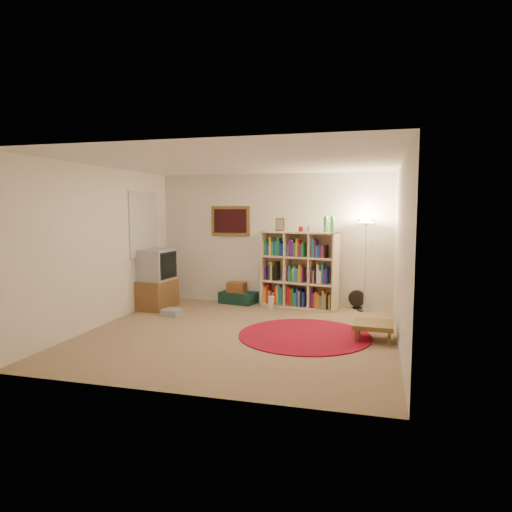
# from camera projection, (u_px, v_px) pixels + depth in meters

# --- Properties ---
(room) EXTENTS (4.54, 4.54, 2.54)m
(room) POSITION_uv_depth(u_px,v_px,m) (236.00, 249.00, 6.66)
(room) COLOR #987959
(room) RESTS_ON ground
(bookshelf) EXTENTS (1.47, 0.68, 1.70)m
(bookshelf) POSITION_uv_depth(u_px,v_px,m) (299.00, 271.00, 8.49)
(bookshelf) COLOR #FFD9AA
(bookshelf) RESTS_ON ground
(floor_lamp) EXTENTS (0.33, 0.33, 1.66)m
(floor_lamp) POSITION_uv_depth(u_px,v_px,m) (366.00, 235.00, 8.00)
(floor_lamp) COLOR white
(floor_lamp) RESTS_ON ground
(floor_fan) EXTENTS (0.31, 0.19, 0.35)m
(floor_fan) POSITION_uv_depth(u_px,v_px,m) (357.00, 299.00, 8.39)
(floor_fan) COLOR black
(floor_fan) RESTS_ON ground
(tv_stand) EXTENTS (0.59, 0.80, 1.10)m
(tv_stand) POSITION_uv_depth(u_px,v_px,m) (156.00, 280.00, 8.42)
(tv_stand) COLOR brown
(tv_stand) RESTS_ON ground
(dvd_box) EXTENTS (0.37, 0.33, 0.11)m
(dvd_box) POSITION_uv_depth(u_px,v_px,m) (172.00, 312.00, 7.89)
(dvd_box) COLOR #A8A8AC
(dvd_box) RESTS_ON ground
(suitcase) EXTENTS (0.76, 0.57, 0.22)m
(suitcase) POSITION_uv_depth(u_px,v_px,m) (239.00, 297.00, 8.92)
(suitcase) COLOR #11312A
(suitcase) RESTS_ON ground
(wicker_basket) EXTENTS (0.36, 0.27, 0.20)m
(wicker_basket) POSITION_uv_depth(u_px,v_px,m) (237.00, 287.00, 8.86)
(wicker_basket) COLOR brown
(wicker_basket) RESTS_ON suitcase
(paper_towel) EXTENTS (0.12, 0.12, 0.23)m
(paper_towel) POSITION_uv_depth(u_px,v_px,m) (271.00, 303.00, 8.41)
(paper_towel) COLOR white
(paper_towel) RESTS_ON ground
(red_rug) EXTENTS (1.93, 1.93, 0.02)m
(red_rug) POSITION_uv_depth(u_px,v_px,m) (305.00, 335.00, 6.63)
(red_rug) COLOR maroon
(red_rug) RESTS_ON ground
(side_table) EXTENTS (0.56, 0.56, 0.25)m
(side_table) POSITION_uv_depth(u_px,v_px,m) (374.00, 325.00, 6.41)
(side_table) COLOR brown
(side_table) RESTS_ON ground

